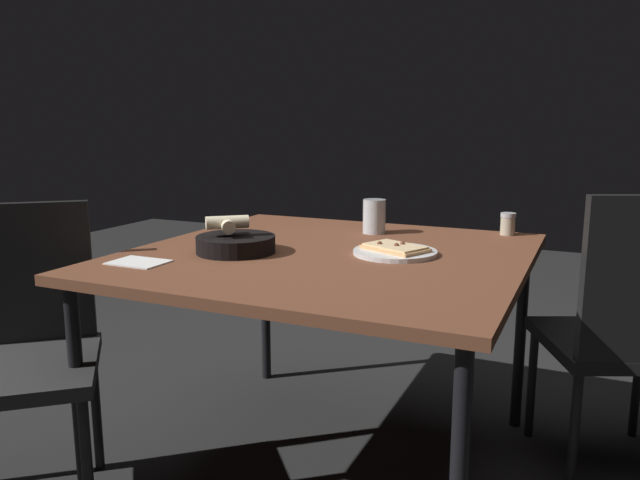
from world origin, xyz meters
TOP-DOWN VIEW (x-y plane):
  - ground at (0.00, 0.00)m, footprint 8.00×8.00m
  - dining_table at (0.00, 0.00)m, footprint 1.20×1.20m
  - pizza_plate at (0.20, 0.05)m, footprint 0.26×0.26m
  - bread_basket at (-0.26, -0.13)m, footprint 0.25×0.25m
  - beer_glass at (0.02, 0.37)m, footprint 0.08×0.08m
  - pepper_shaker at (0.47, 0.53)m, footprint 0.05×0.05m
  - napkin at (-0.44, -0.37)m, footprint 0.16×0.12m
  - chair_near at (-0.76, -0.54)m, footprint 0.62×0.62m
  - chair_far at (0.88, 0.30)m, footprint 0.58×0.58m

SIDE VIEW (x-z plane):
  - ground at x=0.00m, z-range 0.00..0.00m
  - chair_near at x=-0.76m, z-range 0.07..0.96m
  - chair_far at x=0.88m, z-range 0.06..0.99m
  - dining_table at x=0.00m, z-range 0.32..1.05m
  - napkin at x=-0.44m, z-range 0.73..0.73m
  - pizza_plate at x=0.20m, z-range 0.72..0.76m
  - bread_basket at x=-0.26m, z-range 0.70..0.82m
  - pepper_shaker at x=0.47m, z-range 0.73..0.81m
  - beer_glass at x=0.02m, z-range 0.72..0.85m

